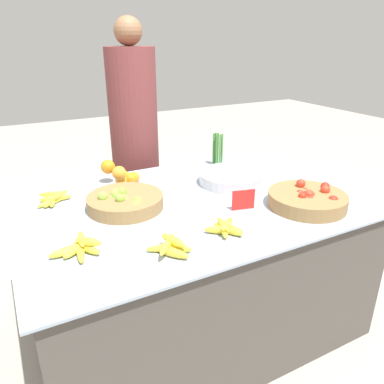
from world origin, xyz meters
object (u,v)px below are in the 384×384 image
at_px(lime_bowl, 125,202).
at_px(vendor_person, 135,153).
at_px(tomato_basket, 308,199).
at_px(metal_bowl, 231,178).
at_px(price_sign, 243,200).

relative_size(lime_bowl, vendor_person, 0.22).
relative_size(tomato_basket, metal_bowl, 1.04).
bearing_deg(tomato_basket, price_sign, 158.33).
height_order(tomato_basket, vendor_person, vendor_person).
height_order(lime_bowl, tomato_basket, tomato_basket).
bearing_deg(vendor_person, lime_bowl, -113.02).
height_order(metal_bowl, price_sign, price_sign).
bearing_deg(tomato_basket, vendor_person, 110.05).
xyz_separation_m(lime_bowl, tomato_basket, (0.79, -0.39, 0.00)).
bearing_deg(price_sign, tomato_basket, -8.95).
bearing_deg(price_sign, vendor_person, 110.33).
bearing_deg(metal_bowl, vendor_person, 110.25).
height_order(price_sign, vendor_person, vendor_person).
xyz_separation_m(tomato_basket, price_sign, (-0.29, 0.12, 0.01)).
relative_size(lime_bowl, metal_bowl, 1.00).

